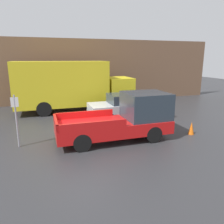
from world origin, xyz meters
TOP-DOWN VIEW (x-y plane):
  - ground_plane at (0.00, 0.00)m, footprint 60.00×60.00m
  - building_wall at (0.00, 8.72)m, footprint 28.00×0.15m
  - pickup_truck at (2.05, -0.73)m, footprint 5.23×2.02m
  - car at (3.50, 2.51)m, footprint 4.88×1.86m
  - delivery_truck at (0.34, 5.76)m, footprint 8.31×2.49m
  - parking_sign at (-2.70, -0.32)m, footprint 0.30×0.07m
  - traffic_cone at (5.37, -1.23)m, footprint 0.29×0.29m

SIDE VIEW (x-z plane):
  - ground_plane at x=0.00m, z-range 0.00..0.00m
  - traffic_cone at x=5.37m, z-range 0.00..0.63m
  - car at x=3.50m, z-range 0.02..1.59m
  - pickup_truck at x=2.05m, z-range -0.09..2.06m
  - parking_sign at x=-2.70m, z-range 0.15..2.41m
  - delivery_truck at x=0.34m, z-range 0.12..3.62m
  - building_wall at x=0.00m, z-range 0.00..5.28m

